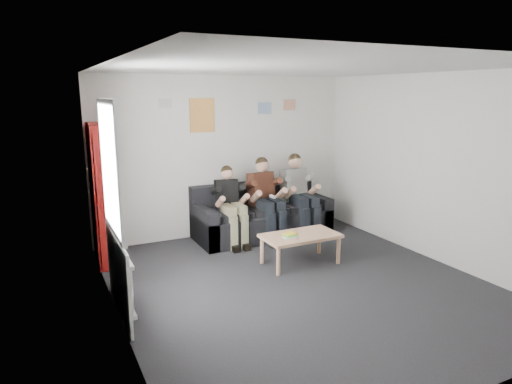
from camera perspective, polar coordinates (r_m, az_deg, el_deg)
room_shell at (r=5.62m, az=5.82°, el=1.31°), size 5.00×5.00×5.00m
sofa at (r=7.84m, az=0.66°, el=-3.18°), size 2.30×0.94×0.89m
bookshelf at (r=6.86m, az=-18.35°, el=-0.25°), size 0.30×0.90×2.00m
coffee_table at (r=6.57m, az=5.58°, el=-5.74°), size 1.09×0.60×0.44m
game_cases at (r=6.43m, az=4.19°, el=-5.43°), size 0.22×0.19×0.04m
person_left at (r=7.32m, az=-3.11°, el=-1.69°), size 0.36×0.78×1.27m
person_middle at (r=7.57m, az=1.37°, el=-0.91°), size 0.41×0.88×1.36m
person_right at (r=7.88m, az=5.51°, el=-0.37°), size 0.42×0.90×1.39m
radiator at (r=5.36m, az=-15.99°, el=-10.89°), size 0.10×0.64×0.60m
window at (r=5.12m, az=-17.26°, el=-3.98°), size 0.05×1.30×2.36m
poster_large at (r=7.61m, az=-6.75°, el=9.50°), size 0.42×0.01×0.55m
poster_blue at (r=8.06m, az=1.09°, el=10.45°), size 0.25×0.01×0.20m
poster_pink at (r=8.30m, az=4.23°, el=10.82°), size 0.22×0.01×0.18m
poster_sign at (r=7.42m, az=-11.24°, el=10.82°), size 0.20×0.01×0.14m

